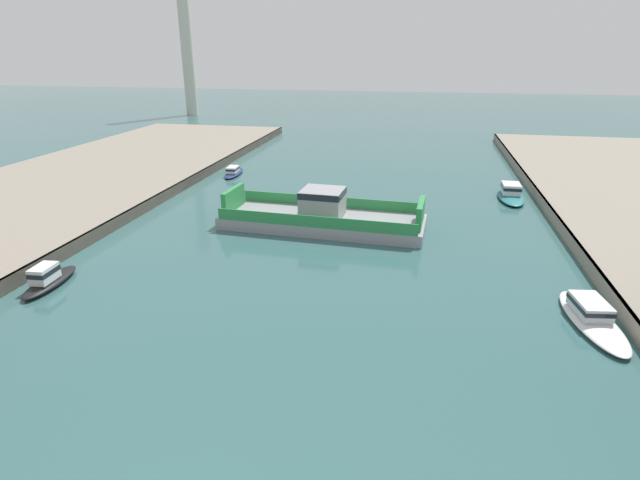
{
  "coord_description": "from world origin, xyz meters",
  "views": [
    {
      "loc": [
        7.52,
        -11.29,
        16.58
      ],
      "look_at": [
        0.0,
        25.99,
        2.0
      ],
      "focal_mm": 28.27,
      "sensor_mm": 36.0,
      "label": 1
    }
  ],
  "objects_px": {
    "moored_boat_near_right": "(592,316)",
    "smokestack_distant_a": "(186,34)",
    "moored_boat_mid_left": "(48,278)",
    "chain_ferry": "(323,216)",
    "moored_boat_far_left": "(233,172)",
    "moored_boat_near_left": "(511,193)"
  },
  "relations": [
    {
      "from": "moored_boat_far_left",
      "to": "smokestack_distant_a",
      "type": "bearing_deg",
      "value": 119.23
    },
    {
      "from": "moored_boat_near_left",
      "to": "moored_boat_mid_left",
      "type": "xyz_separation_m",
      "value": [
        -36.97,
        -31.18,
        0.02
      ]
    },
    {
      "from": "moored_boat_near_left",
      "to": "moored_boat_near_right",
      "type": "xyz_separation_m",
      "value": [
        0.81,
        -28.97,
        -0.1
      ]
    },
    {
      "from": "moored_boat_near_left",
      "to": "moored_boat_near_right",
      "type": "bearing_deg",
      "value": -88.4
    },
    {
      "from": "chain_ferry",
      "to": "moored_boat_far_left",
      "type": "distance_m",
      "value": 24.96
    },
    {
      "from": "moored_boat_near_left",
      "to": "smokestack_distant_a",
      "type": "relative_size",
      "value": 0.21
    },
    {
      "from": "chain_ferry",
      "to": "moored_boat_near_right",
      "type": "bearing_deg",
      "value": -35.78
    },
    {
      "from": "chain_ferry",
      "to": "moored_boat_mid_left",
      "type": "distance_m",
      "value": 24.25
    },
    {
      "from": "moored_boat_near_right",
      "to": "moored_boat_far_left",
      "type": "height_order",
      "value": "moored_boat_near_right"
    },
    {
      "from": "moored_boat_near_left",
      "to": "moored_boat_far_left",
      "type": "distance_m",
      "value": 36.27
    },
    {
      "from": "moored_boat_far_left",
      "to": "smokestack_distant_a",
      "type": "distance_m",
      "value": 72.53
    },
    {
      "from": "moored_boat_mid_left",
      "to": "chain_ferry",
      "type": "bearing_deg",
      "value": 44.39
    },
    {
      "from": "moored_boat_mid_left",
      "to": "moored_boat_far_left",
      "type": "distance_m",
      "value": 35.84
    },
    {
      "from": "chain_ferry",
      "to": "smokestack_distant_a",
      "type": "xyz_separation_m",
      "value": [
        -50.47,
        79.89,
        18.55
      ]
    },
    {
      "from": "moored_boat_near_right",
      "to": "moored_boat_mid_left",
      "type": "relative_size",
      "value": 1.46
    },
    {
      "from": "chain_ferry",
      "to": "moored_boat_far_left",
      "type": "bearing_deg",
      "value": 130.87
    },
    {
      "from": "moored_boat_near_right",
      "to": "moored_boat_far_left",
      "type": "distance_m",
      "value": 49.83
    },
    {
      "from": "moored_boat_near_right",
      "to": "moored_boat_mid_left",
      "type": "height_order",
      "value": "moored_boat_mid_left"
    },
    {
      "from": "moored_boat_near_right",
      "to": "smokestack_distant_a",
      "type": "xyz_separation_m",
      "value": [
        -70.93,
        94.64,
        19.16
      ]
    },
    {
      "from": "chain_ferry",
      "to": "moored_boat_near_right",
      "type": "xyz_separation_m",
      "value": [
        20.46,
        -14.74,
        -0.62
      ]
    },
    {
      "from": "moored_boat_mid_left",
      "to": "moored_boat_far_left",
      "type": "bearing_deg",
      "value": 88.4
    },
    {
      "from": "smokestack_distant_a",
      "to": "moored_boat_mid_left",
      "type": "bearing_deg",
      "value": -71.11
    }
  ]
}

